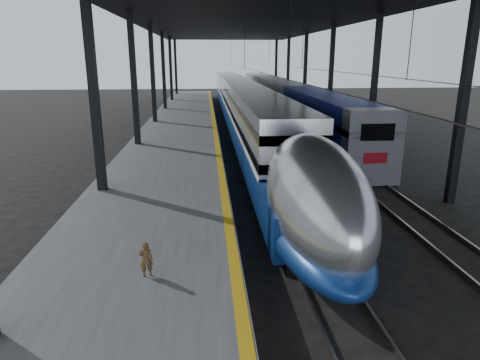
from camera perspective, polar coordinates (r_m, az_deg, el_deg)
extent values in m
plane|color=black|center=(14.23, 1.52, -10.53)|extent=(160.00, 160.00, 0.00)
cube|color=#4C4C4F|center=(33.25, -8.18, 5.70)|extent=(6.00, 80.00, 1.00)
cube|color=gold|center=(33.10, -3.34, 6.68)|extent=(0.30, 80.00, 0.01)
cube|color=slate|center=(33.36, 0.10, 5.16)|extent=(0.08, 80.00, 0.16)
cube|color=slate|center=(33.51, 2.57, 5.19)|extent=(0.08, 80.00, 0.16)
cube|color=slate|center=(34.13, 8.53, 5.23)|extent=(0.08, 80.00, 0.16)
cube|color=slate|center=(34.48, 10.88, 5.23)|extent=(0.08, 80.00, 0.16)
cube|color=black|center=(18.30, -18.76, 9.35)|extent=(0.35, 0.35, 9.00)
cube|color=black|center=(20.88, 27.58, 9.12)|extent=(0.35, 0.35, 9.00)
cube|color=black|center=(28.07, -13.90, 11.76)|extent=(0.35, 0.35, 9.00)
cube|color=black|center=(29.82, 17.44, 11.72)|extent=(0.35, 0.35, 9.00)
cube|color=black|center=(37.96, -11.53, 12.89)|extent=(0.35, 0.35, 9.00)
cube|color=black|center=(39.27, 12.00, 12.96)|extent=(0.35, 0.35, 9.00)
cube|color=black|center=(47.90, -10.13, 13.55)|extent=(0.35, 0.35, 9.00)
cube|color=black|center=(48.94, 8.66, 13.66)|extent=(0.35, 0.35, 9.00)
cube|color=black|center=(57.86, -9.20, 13.97)|extent=(0.35, 0.35, 9.00)
cube|color=black|center=(58.73, 6.42, 14.10)|extent=(0.35, 0.35, 9.00)
cube|color=black|center=(67.83, -8.55, 14.27)|extent=(0.35, 0.35, 9.00)
cube|color=black|center=(68.57, 4.82, 14.40)|extent=(0.35, 0.35, 9.00)
cube|color=black|center=(32.95, 1.26, 21.04)|extent=(18.00, 75.00, 0.45)
cylinder|color=slate|center=(32.85, 1.40, 14.51)|extent=(0.03, 74.00, 0.03)
cylinder|color=slate|center=(33.73, 10.15, 14.31)|extent=(0.03, 74.00, 0.03)
cube|color=silver|center=(44.50, -0.18, 10.68)|extent=(2.80, 57.00, 3.86)
cube|color=navy|center=(43.14, -0.02, 8.89)|extent=(2.88, 62.00, 1.50)
cube|color=silver|center=(44.54, -0.18, 10.12)|extent=(2.90, 57.00, 0.10)
cube|color=black|center=(44.41, -0.18, 12.10)|extent=(2.84, 57.00, 0.41)
cube|color=black|center=(44.50, -0.18, 10.68)|extent=(2.84, 57.00, 0.41)
ellipsoid|color=silver|center=(13.80, 9.87, -2.31)|extent=(2.80, 8.40, 3.86)
ellipsoid|color=navy|center=(14.18, 9.65, -6.58)|extent=(2.88, 8.40, 1.64)
ellipsoid|color=black|center=(11.19, 13.29, -2.71)|extent=(1.45, 2.20, 0.87)
cube|color=black|center=(14.49, 9.51, -9.37)|extent=(2.13, 2.60, 0.40)
cube|color=black|center=(35.38, 1.01, 5.98)|extent=(2.13, 2.60, 0.40)
cube|color=navy|center=(30.66, 11.46, 7.51)|extent=(2.79, 18.00, 3.79)
cube|color=gray|center=(22.81, 17.14, 4.27)|extent=(2.84, 1.20, 3.84)
cube|color=black|center=(22.10, 17.90, 6.08)|extent=(1.70, 0.06, 0.85)
cube|color=#A40C19|center=(22.34, 17.62, 2.81)|extent=(1.20, 0.06, 0.55)
cube|color=gray|center=(49.08, 5.39, 10.84)|extent=(2.79, 18.00, 3.79)
cube|color=gray|center=(67.83, 2.62, 12.30)|extent=(2.79, 18.00, 3.79)
cube|color=black|center=(25.40, 14.87, 1.38)|extent=(2.19, 2.40, 0.36)
cube|color=black|center=(46.35, 5.97, 8.26)|extent=(2.19, 2.40, 0.36)
imported|color=#472F17|center=(11.22, -12.42, -10.27)|extent=(0.37, 0.28, 0.92)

